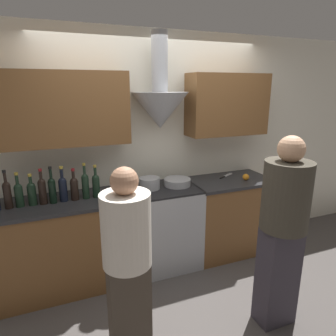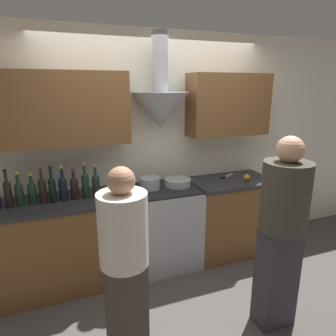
{
  "view_description": "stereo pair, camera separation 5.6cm",
  "coord_description": "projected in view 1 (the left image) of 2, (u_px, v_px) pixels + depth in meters",
  "views": [
    {
      "loc": [
        -1.11,
        -2.57,
        2.01
      ],
      "look_at": [
        0.0,
        0.23,
        1.18
      ],
      "focal_mm": 32.0,
      "sensor_mm": 36.0,
      "label": 1
    },
    {
      "loc": [
        -1.06,
        -2.59,
        2.01
      ],
      "look_at": [
        0.0,
        0.23,
        1.18
      ],
      "focal_mm": 32.0,
      "sensor_mm": 36.0,
      "label": 2
    }
  ],
  "objects": [
    {
      "name": "person_foreground_left",
      "position": [
        127.0,
        261.0,
        2.09
      ],
      "size": [
        0.34,
        0.34,
        1.51
      ],
      "color": "#473D33",
      "rests_on": "ground_plane"
    },
    {
      "name": "wine_bottle_9",
      "position": [
        96.0,
        184.0,
        2.98
      ],
      "size": [
        0.07,
        0.07,
        0.33
      ],
      "color": "black",
      "rests_on": "counter_left"
    },
    {
      "name": "wine_bottle_1",
      "position": [
        7.0,
        193.0,
        2.7
      ],
      "size": [
        0.07,
        0.07,
        0.36
      ],
      "color": "black",
      "rests_on": "counter_left"
    },
    {
      "name": "wine_bottle_2",
      "position": [
        19.0,
        193.0,
        2.74
      ],
      "size": [
        0.07,
        0.07,
        0.33
      ],
      "color": "black",
      "rests_on": "counter_left"
    },
    {
      "name": "orange_fruit",
      "position": [
        246.0,
        177.0,
        3.54
      ],
      "size": [
        0.08,
        0.08,
        0.08
      ],
      "color": "orange",
      "rests_on": "counter_right"
    },
    {
      "name": "wine_bottle_5",
      "position": [
        52.0,
        189.0,
        2.82
      ],
      "size": [
        0.07,
        0.07,
        0.36
      ],
      "color": "black",
      "rests_on": "counter_left"
    },
    {
      "name": "chefs_knife",
      "position": [
        226.0,
        176.0,
        3.71
      ],
      "size": [
        0.26,
        0.16,
        0.01
      ],
      "rotation": [
        0.0,
        0.0,
        0.51
      ],
      "color": "silver",
      "rests_on": "counter_right"
    },
    {
      "name": "wine_bottle_4",
      "position": [
        42.0,
        190.0,
        2.8
      ],
      "size": [
        0.07,
        0.07,
        0.34
      ],
      "color": "black",
      "rests_on": "counter_left"
    },
    {
      "name": "ground_plane",
      "position": [
        176.0,
        279.0,
        3.23
      ],
      "size": [
        12.0,
        12.0,
        0.0
      ],
      "primitive_type": "plane",
      "color": "#4C4744"
    },
    {
      "name": "wine_bottle_7",
      "position": [
        74.0,
        187.0,
        2.91
      ],
      "size": [
        0.08,
        0.08,
        0.32
      ],
      "color": "black",
      "rests_on": "counter_left"
    },
    {
      "name": "wine_bottle_3",
      "position": [
        32.0,
        192.0,
        2.78
      ],
      "size": [
        0.08,
        0.08,
        0.3
      ],
      "color": "black",
      "rests_on": "counter_left"
    },
    {
      "name": "person_foreground_right",
      "position": [
        283.0,
        227.0,
        2.43
      ],
      "size": [
        0.38,
        0.38,
        1.65
      ],
      "color": "#38333D",
      "rests_on": "ground_plane"
    },
    {
      "name": "wine_bottle_6",
      "position": [
        63.0,
        188.0,
        2.87
      ],
      "size": [
        0.08,
        0.08,
        0.35
      ],
      "color": "black",
      "rests_on": "counter_left"
    },
    {
      "name": "counter_left",
      "position": [
        70.0,
        243.0,
        3.04
      ],
      "size": [
        1.36,
        0.62,
        0.93
      ],
      "color": "brown",
      "rests_on": "ground_plane"
    },
    {
      "name": "stock_pot",
      "position": [
        150.0,
        183.0,
        3.24
      ],
      "size": [
        0.22,
        0.22,
        0.12
      ],
      "color": "#A8AAAF",
      "rests_on": "stove_range"
    },
    {
      "name": "stove_range",
      "position": [
        165.0,
        226.0,
        3.41
      ],
      "size": [
        0.72,
        0.6,
        0.93
      ],
      "color": "#A8AAAF",
      "rests_on": "ground_plane"
    },
    {
      "name": "wall_back",
      "position": [
        151.0,
        136.0,
        3.36
      ],
      "size": [
        8.4,
        0.61,
        2.6
      ],
      "color": "silver",
      "rests_on": "ground_plane"
    },
    {
      "name": "counter_right",
      "position": [
        228.0,
        215.0,
        3.71
      ],
      "size": [
        0.99,
        0.62,
        0.93
      ],
      "color": "brown",
      "rests_on": "ground_plane"
    },
    {
      "name": "mixing_bowl",
      "position": [
        177.0,
        182.0,
        3.35
      ],
      "size": [
        0.3,
        0.3,
        0.08
      ],
      "color": "#A8AAAF",
      "rests_on": "stove_range"
    },
    {
      "name": "wine_bottle_8",
      "position": [
        85.0,
        184.0,
        2.94
      ],
      "size": [
        0.07,
        0.07,
        0.36
      ],
      "color": "black",
      "rests_on": "counter_left"
    }
  ]
}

